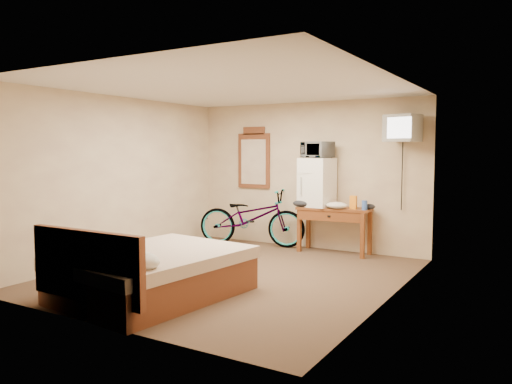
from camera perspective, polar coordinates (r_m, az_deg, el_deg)
room at (r=6.63m, az=-2.50°, el=1.09°), size 4.60×4.64×2.50m
desk at (r=8.19m, az=8.84°, el=-2.74°), size 1.22×0.57×0.75m
mini_fridge at (r=8.29m, az=6.98°, el=1.10°), size 0.54×0.52×0.80m
microwave at (r=8.27m, az=7.01°, el=4.80°), size 0.57×0.47×0.27m
snack_bag at (r=8.05m, az=11.06°, el=-1.17°), size 0.11×0.07×0.21m
blue_cup at (r=7.96m, az=12.31°, el=-1.48°), size 0.09×0.09×0.15m
cloth_cream at (r=8.04m, az=9.21°, el=-1.52°), size 0.35×0.27×0.11m
cloth_dark_a at (r=8.24m, az=5.21°, el=-1.32°), size 0.30×0.22×0.11m
cloth_dark_b at (r=8.07m, az=12.81°, el=-1.63°), size 0.19×0.16×0.09m
crt_television at (r=7.81m, az=16.41°, el=7.00°), size 0.54×0.62×0.40m
wall_mirror at (r=9.11m, az=-0.24°, el=3.85°), size 0.65×0.04×1.11m
bicycle at (r=8.78m, az=-0.51°, el=-2.92°), size 2.02×1.14×1.00m
bed at (r=5.86m, az=-12.05°, el=-8.97°), size 1.74×2.18×0.90m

